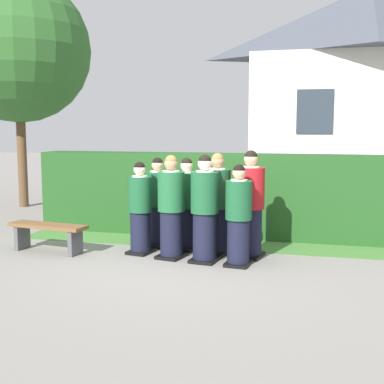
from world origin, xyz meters
name	(u,v)px	position (x,y,z in m)	size (l,w,h in m)	color
ground_plane	(188,259)	(0.00, 0.00, 0.00)	(60.00, 60.00, 0.00)	gray
student_front_row_0	(140,210)	(-0.87, 0.19, 0.73)	(0.43, 0.50, 1.53)	black
student_front_row_1	(171,209)	(-0.28, 0.04, 0.79)	(0.47, 0.54, 1.66)	black
student_front_row_2	(205,211)	(0.29, -0.05, 0.80)	(0.45, 0.53, 1.68)	black
student_front_row_3	(239,218)	(0.84, -0.15, 0.74)	(0.40, 0.48, 1.55)	black
student_rear_row_0	(158,204)	(-0.74, 0.74, 0.75)	(0.46, 0.53, 1.58)	black
student_rear_row_1	(187,206)	(-0.18, 0.63, 0.75)	(0.46, 0.53, 1.59)	black
student_rear_row_2	(217,206)	(0.38, 0.47, 0.80)	(0.50, 0.56, 1.68)	black
student_in_red_blazer	(250,207)	(0.94, 0.39, 0.83)	(0.48, 0.56, 1.74)	black
hedge	(213,194)	(0.00, 1.93, 0.80)	(7.00, 0.70, 1.60)	#214C1E
school_building_main	(368,94)	(3.23, 7.04, 3.00)	(6.41, 3.28, 5.83)	silver
oak_tree_left	(18,50)	(-5.60, 4.18, 4.07)	(3.73, 3.73, 5.95)	brown
wooden_bench	(48,232)	(-2.41, -0.12, 0.35)	(1.44, 0.56, 0.48)	brown
lawn_strip	(203,243)	(0.00, 1.13, 0.00)	(7.00, 0.90, 0.01)	#477A38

